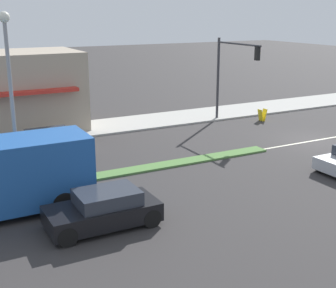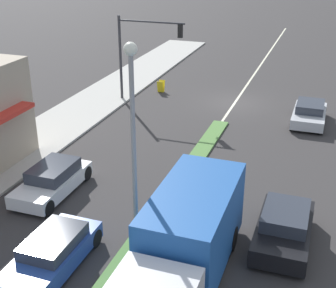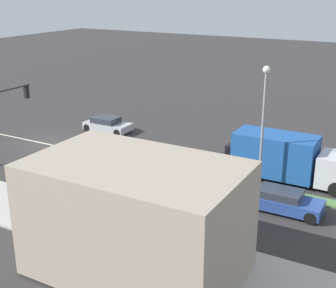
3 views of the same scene
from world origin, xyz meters
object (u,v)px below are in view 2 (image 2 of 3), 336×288
Objects in this scene: pedestrian at (2,129)px; sedan_silver at (309,113)px; traffic_signal_main at (140,45)px; coupe_blue at (52,254)px; street_lamp at (133,125)px; van_white at (52,180)px; suv_black at (284,228)px; warning_aframe_sign at (161,86)px; delivery_truck at (185,242)px.

pedestrian is 17.75m from sedan_silver.
traffic_signal_main is 10.63m from pedestrian.
sedan_silver is at bearing -112.91° from coupe_blue.
van_white is at bearing -25.55° from street_lamp.
suv_black is (-15.23, 3.88, -0.37)m from pedestrian.
coupe_blue is at bearing 99.72° from warning_aframe_sign.
sedan_silver is (-2.80, -16.09, -0.87)m from delivery_truck.
warning_aframe_sign is 20.44m from delivery_truck.
street_lamp is at bearing 107.51° from warning_aframe_sign.
sedan_silver is (-15.23, -9.10, -0.43)m from pedestrian.
pedestrian is at bearing -44.67° from coupe_blue.
suv_black is at bearing -131.97° from delivery_truck.
van_white is at bearing -26.08° from delivery_truck.
delivery_truck is 1.88× the size of suv_black.
warning_aframe_sign is at bearing -67.55° from delivery_truck.
delivery_truck is at bearing 112.45° from warning_aframe_sign.
traffic_signal_main is at bearing -77.23° from coupe_blue.
delivery_truck is at bearing 152.72° from street_lamp.
van_white reaches higher than warning_aframe_sign.
van_white is at bearing 95.00° from traffic_signal_main.
street_lamp is (-6.12, 15.23, 0.88)m from traffic_signal_main.
traffic_signal_main is at bearing -113.65° from pedestrian.
sedan_silver is 0.94× the size of coupe_blue.
pedestrian is at bearing -29.35° from delivery_truck.
coupe_blue is 5.28m from van_white.
delivery_truck is at bearing 150.65° from pedestrian.
traffic_signal_main is 1.36× the size of van_white.
pedestrian is 14.27m from delivery_truck.
street_lamp reaches higher than sedan_silver.
pedestrian is 0.43× the size of suv_black.
pedestrian is 6.29m from van_white.
street_lamp is 0.98× the size of delivery_truck.
warning_aframe_sign is (-4.64, -11.88, -0.60)m from pedestrian.
sedan_silver reaches higher than warning_aframe_sign.
coupe_blue is at bearing 29.45° from suv_black.
coupe_blue is 1.02× the size of van_white.
sedan_silver reaches higher than coupe_blue.
traffic_signal_main is at bearing -1.44° from sedan_silver.
delivery_truck reaches higher than coupe_blue.
pedestrian is 15.72m from suv_black.
coupe_blue is (7.20, 17.04, 0.00)m from sedan_silver.
traffic_signal_main reaches higher than sedan_silver.
sedan_silver is at bearing -90.00° from suv_black.
suv_black is (-10.60, 15.76, 0.23)m from warning_aframe_sign.
traffic_signal_main is 0.76× the size of street_lamp.
coupe_blue is at bearing 102.77° from traffic_signal_main.
street_lamp is at bearing -27.28° from delivery_truck.
sedan_silver is 18.50m from coupe_blue.
street_lamp is 1.77× the size of coupe_blue.
street_lamp reaches higher than coupe_blue.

